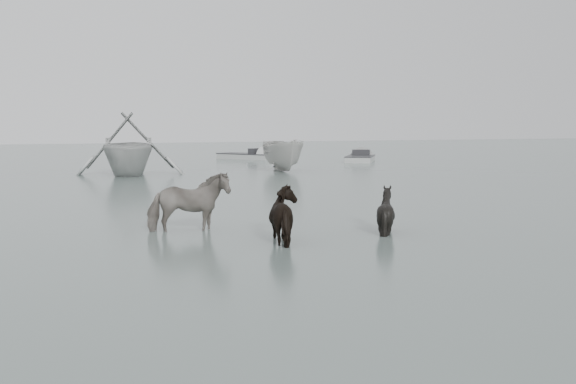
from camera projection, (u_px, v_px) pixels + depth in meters
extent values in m
plane|color=#4E5D59|center=(360.00, 241.00, 15.99)|extent=(140.00, 140.00, 0.00)
imported|color=black|center=(188.00, 197.00, 17.26)|extent=(2.03, 1.08, 1.64)
imported|color=black|center=(290.00, 208.00, 15.87)|extent=(1.58, 1.73, 1.46)
imported|color=black|center=(386.00, 202.00, 17.24)|extent=(1.62, 1.53, 1.45)
imported|color=#AEB1AE|center=(129.00, 142.00, 34.79)|extent=(6.34, 6.97, 3.17)
imported|color=#B3B3AE|center=(283.00, 154.00, 37.58)|extent=(2.33, 4.91, 1.83)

